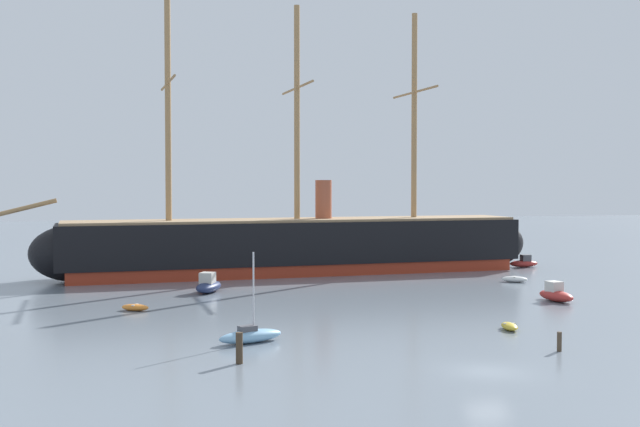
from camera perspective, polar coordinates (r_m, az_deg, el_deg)
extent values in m
plane|color=slate|center=(47.20, 12.05, -11.14)|extent=(400.00, 400.00, 0.00)
cube|color=maroon|center=(94.91, -1.67, -3.96)|extent=(53.65, 12.30, 1.38)
cube|color=black|center=(94.62, -1.67, -2.06)|extent=(55.88, 12.82, 4.95)
ellipsoid|color=black|center=(91.28, -17.29, -2.74)|extent=(10.55, 8.27, 6.33)
ellipsoid|color=black|center=(104.37, 11.95, -2.09)|extent=(10.55, 8.27, 6.33)
cube|color=#9E7F5B|center=(94.46, -1.67, -0.47)|extent=(54.72, 12.06, 0.30)
cylinder|color=#A37A4C|center=(91.88, -10.95, 7.35)|extent=(0.69, 0.69, 25.72)
cylinder|color=#A37A4C|center=(92.21, -10.97, 9.26)|extent=(1.36, 13.27, 0.28)
cylinder|color=#A37A4C|center=(94.73, -1.68, 7.23)|extent=(0.69, 0.69, 25.72)
cylinder|color=#A37A4C|center=(95.06, -1.68, 9.08)|extent=(1.36, 13.27, 0.28)
cylinder|color=#A37A4C|center=(99.86, 6.84, 6.96)|extent=(0.69, 0.69, 25.72)
cylinder|color=#A37A4C|center=(100.16, 6.85, 8.72)|extent=(1.36, 13.27, 0.28)
cylinder|color=#A37A4C|center=(91.24, -21.24, 0.20)|extent=(8.77, 1.21, 2.63)
cylinder|color=#9E4C33|center=(95.32, 0.25, 0.95)|extent=(1.98, 1.98, 4.95)
ellipsoid|color=#7FB2D6|center=(54.38, -5.05, -8.84)|extent=(4.94, 3.06, 0.90)
cube|color=#4C4C51|center=(54.17, -5.27, -8.34)|extent=(1.39, 1.16, 0.47)
cylinder|color=silver|center=(54.00, -4.84, -5.69)|extent=(0.12, 0.12, 5.46)
ellipsoid|color=gold|center=(60.43, 13.56, -7.95)|extent=(1.30, 2.42, 0.55)
cube|color=#B2ADA3|center=(60.39, 13.56, -7.76)|extent=(0.88, 0.32, 0.08)
ellipsoid|color=orange|center=(69.28, -13.24, -6.64)|extent=(2.67, 2.05, 0.58)
cube|color=beige|center=(69.25, -13.24, -6.46)|extent=(0.61, 0.91, 0.09)
ellipsoid|color=#B22D28|center=(76.00, 16.73, -5.73)|extent=(2.46, 4.54, 1.01)
cube|color=beige|center=(76.13, 16.60, -5.11)|extent=(1.36, 1.49, 1.01)
ellipsoid|color=#1E284C|center=(79.44, -8.07, -5.27)|extent=(3.79, 5.26, 1.13)
cube|color=#B2ADA3|center=(79.01, -8.15, -4.65)|extent=(1.80, 1.88, 1.13)
ellipsoid|color=silver|center=(89.38, 13.91, -4.64)|extent=(3.04, 2.46, 0.66)
cube|color=beige|center=(89.35, 13.91, -4.48)|extent=(0.74, 1.03, 0.10)
ellipsoid|color=gold|center=(96.64, -16.83, -4.11)|extent=(4.49, 2.74, 0.82)
cube|color=beige|center=(96.53, -16.96, -3.85)|extent=(1.26, 1.05, 0.43)
cylinder|color=silver|center=(96.44, -16.73, -2.50)|extent=(0.11, 0.11, 4.96)
ellipsoid|color=#B22D28|center=(105.77, 14.53, -3.53)|extent=(3.85, 1.65, 0.89)
cube|color=#4C4C51|center=(105.82, 14.67, -3.14)|extent=(1.18, 1.05, 0.89)
ellipsoid|color=gray|center=(106.52, -0.48, -3.44)|extent=(3.32, 3.72, 0.83)
cube|color=beige|center=(106.62, -0.58, -3.08)|extent=(1.42, 1.44, 0.83)
cylinder|color=#4C3D2D|center=(53.73, 16.94, -8.87)|extent=(0.31, 0.31, 1.26)
cylinder|color=#423323|center=(48.20, -5.87, -9.67)|extent=(0.43, 0.43, 1.90)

